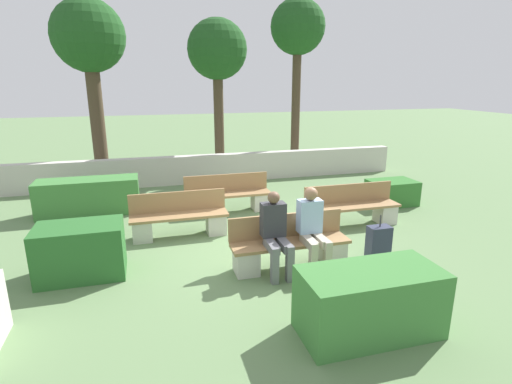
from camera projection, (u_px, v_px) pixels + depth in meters
name	position (u px, v px, depth m)	size (l,w,h in m)	color
ground_plane	(259.00, 246.00, 7.35)	(60.00, 60.00, 0.00)	#607F51
perimeter_wall	(213.00, 168.00, 11.90)	(11.65, 0.30, 0.82)	beige
bench_front	(290.00, 247.00, 6.48)	(1.95, 0.48, 0.85)	#937047
bench_left_side	(228.00, 198.00, 9.21)	(1.97, 0.49, 0.85)	#937047
bench_right_side	(352.00, 210.00, 8.34)	(2.00, 0.48, 0.85)	#937047
bench_back	(180.00, 220.00, 7.77)	(1.88, 0.48, 0.85)	#937047
person_seated_man	(276.00, 230.00, 6.17)	(0.38, 0.63, 1.31)	slate
person_seated_woman	(312.00, 225.00, 6.33)	(0.38, 0.63, 1.33)	#B2A893
hedge_block_near_left	(81.00, 251.00, 6.15)	(1.28, 0.79, 0.83)	#286028
hedge_block_near_right	(392.00, 192.00, 9.77)	(1.12, 0.75, 0.59)	#33702D
hedge_block_mid_left	(89.00, 197.00, 9.05)	(2.20, 0.72, 0.81)	#3D7A38
hedge_block_mid_right	(370.00, 302.00, 4.75)	(1.68, 0.80, 0.81)	#3D7A38
suitcase	(378.00, 244.00, 6.69)	(0.38, 0.23, 0.81)	#282D42
tree_leftmost	(89.00, 42.00, 11.02)	(2.00, 2.00, 5.14)	#473828
tree_center_left	(217.00, 53.00, 12.33)	(1.85, 1.85, 4.79)	#473828
tree_center_right	(298.00, 32.00, 12.40)	(1.70, 1.70, 5.40)	#473828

